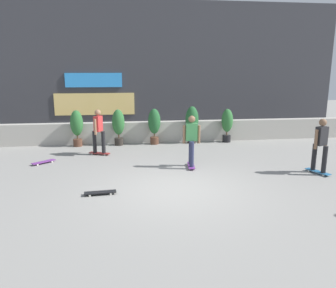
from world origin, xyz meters
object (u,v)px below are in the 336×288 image
Objects in this scene: skater_by_wall_right at (321,144)px; skater_mid_plaza at (98,130)px; skateboard_aside at (100,192)px; potted_plant_3 at (192,122)px; potted_plant_4 at (227,123)px; potted_plant_1 at (118,124)px; skater_by_wall_left at (192,139)px; skateboard_near_camera at (44,162)px; potted_plant_0 at (77,125)px; potted_plant_2 at (154,124)px.

skater_mid_plaza is at bearing 154.64° from skater_by_wall_right.
skater_by_wall_right is at bearing 8.01° from skateboard_aside.
potted_plant_3 is 1.57m from potted_plant_4.
potted_plant_1 reaches higher than skateboard_aside.
skater_by_wall_left is at bearing -33.80° from skater_mid_plaza.
skater_by_wall_left is (2.37, -3.62, 0.06)m from potted_plant_1.
potted_plant_3 is (3.13, 0.00, 0.06)m from potted_plant_1.
potted_plant_3 is 0.94× the size of skater_by_wall_left.
potted_plant_3 is 4.13m from skater_mid_plaza.
skateboard_near_camera and skateboard_aside have the same top height.
potted_plant_3 is at bearing 24.26° from skateboard_near_camera.
skater_by_wall_left is at bearing -56.75° from potted_plant_1.
skater_by_wall_left is 3.57m from skateboard_aside.
skater_mid_plaza is at bearing -57.65° from potted_plant_0.
potted_plant_4 is at bearing 0.00° from potted_plant_1.
skateboard_aside is at bearing -131.79° from potted_plant_4.
potted_plant_1 is at bearing 0.00° from potted_plant_0.
skateboard_near_camera is at bearing -151.58° from skater_mid_plaza.
potted_plant_0 is 6.38m from potted_plant_4.
skater_by_wall_right is 6.61m from skateboard_aside.
potted_plant_0 is 3.20m from potted_plant_2.
potted_plant_0 is at bearing 102.77° from skateboard_aside.
skater_by_wall_right is at bearing -31.57° from potted_plant_0.
skater_mid_plaza is (-5.39, -1.56, 0.10)m from potted_plant_4.
skater_by_wall_right reaches higher than potted_plant_2.
potted_plant_4 is at bearing 57.39° from skater_by_wall_left.
potted_plant_3 is 1.96× the size of skateboard_aside.
skater_by_wall_left is at bearing -122.61° from potted_plant_4.
potted_plant_3 is 0.94× the size of skater_mid_plaza.
potted_plant_2 is (3.20, 0.00, 0.01)m from potted_plant_0.
skater_by_wall_left reaches higher than potted_plant_1.
skater_by_wall_right is at bearing -14.68° from skateboard_near_camera.
potted_plant_2 is 4.81m from skateboard_near_camera.
skateboard_near_camera is (-5.62, -2.53, -0.87)m from potted_plant_3.
skater_by_wall_right reaches higher than potted_plant_4.
skater_mid_plaza reaches higher than potted_plant_1.
skater_by_wall_left is at bearing -101.75° from potted_plant_3.
potted_plant_2 is 1.04× the size of potted_plant_4.
skater_by_wall_right is at bearing -25.36° from skater_mid_plaza.
skater_by_wall_left reaches higher than skateboard_aside.
skater_by_wall_right reaches higher than potted_plant_0.
skater_by_wall_right is (2.97, -4.78, 0.01)m from potted_plant_3.
potted_plant_1 is (1.69, 0.00, 0.00)m from potted_plant_0.
potted_plant_3 reaches higher than potted_plant_0.
skater_by_wall_left is (-2.32, -3.62, 0.10)m from potted_plant_4.
skater_by_wall_left and skater_mid_plaza have the same top height.
skater_by_wall_left is at bearing 36.80° from skateboard_aside.
potted_plant_0 is at bearing 72.38° from skateboard_near_camera.
potted_plant_4 is 0.86× the size of skater_by_wall_right.
potted_plant_2 is at bearing 32.34° from skateboard_near_camera.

